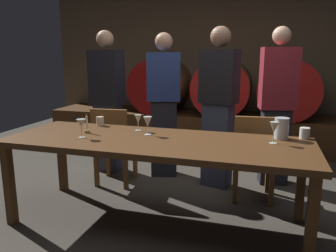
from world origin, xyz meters
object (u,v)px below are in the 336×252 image
(dining_table, at_px, (156,147))
(wine_glass_center_right, at_px, (148,122))
(candle_center, at_px, (87,128))
(wine_glass_center_left, at_px, (138,120))
(wine_barrel_right, at_px, (287,89))
(chair_left, at_px, (113,143))
(pitcher, at_px, (282,128))
(wine_glass_far_right, at_px, (274,128))
(wine_barrel_left, at_px, (162,86))
(chair_right, at_px, (254,154))
(guest_center_left, at_px, (164,105))
(cup_left, at_px, (100,121))
(guest_center_right, at_px, (218,107))
(guest_far_right, at_px, (277,106))
(guest_far_left, at_px, (107,101))
(wine_glass_far_left, at_px, (81,124))
(wine_barrel_center, at_px, (223,87))
(cup_right, at_px, (305,133))

(dining_table, distance_m, wine_glass_center_right, 0.26)
(candle_center, bearing_deg, wine_glass_center_left, 27.89)
(wine_barrel_right, relative_size, chair_left, 1.07)
(pitcher, height_order, wine_glass_far_right, pitcher)
(wine_barrel_left, relative_size, wine_glass_center_right, 5.78)
(pitcher, bearing_deg, chair_left, 168.48)
(candle_center, xyz_separation_m, wine_glass_center_left, (0.41, 0.22, 0.06))
(wine_glass_center_right, distance_m, wine_glass_far_right, 1.06)
(chair_right, height_order, guest_center_left, guest_center_left)
(wine_glass_center_left, bearing_deg, guest_center_left, 91.56)
(dining_table, distance_m, cup_left, 0.82)
(guest_center_right, relative_size, guest_far_right, 1.00)
(wine_barrel_right, bearing_deg, chair_right, -100.39)
(guest_far_left, xyz_separation_m, wine_glass_far_left, (0.38, -1.23, -0.02))
(wine_barrel_right, relative_size, wine_glass_center_left, 6.30)
(guest_far_right, xyz_separation_m, cup_left, (-1.70, -0.88, -0.10))
(wine_glass_far_left, bearing_deg, wine_glass_center_right, 27.11)
(wine_barrel_right, xyz_separation_m, pitcher, (-0.15, -2.38, -0.11))
(wine_glass_far_left, bearing_deg, guest_center_left, 75.10)
(guest_far_left, xyz_separation_m, cup_left, (0.29, -0.74, -0.09))
(guest_far_right, distance_m, wine_glass_far_right, 1.11)
(wine_barrel_center, xyz_separation_m, guest_far_left, (-1.20, -1.60, -0.06))
(chair_left, xyz_separation_m, cup_right, (1.92, -0.29, 0.31))
(pitcher, bearing_deg, wine_glass_far_left, -164.51)
(wine_barrel_left, distance_m, pitcher, 2.99)
(wine_glass_far_right, bearing_deg, cup_left, 172.28)
(chair_left, bearing_deg, wine_glass_far_left, 92.76)
(wine_barrel_right, bearing_deg, candle_center, -124.49)
(guest_far_left, distance_m, wine_glass_center_left, 1.12)
(dining_table, xyz_separation_m, candle_center, (-0.67, 0.05, 0.11))
(wine_barrel_right, distance_m, dining_table, 2.96)
(wine_glass_center_left, distance_m, cup_right, 1.46)
(candle_center, bearing_deg, cup_right, 10.36)
(wine_barrel_center, xyz_separation_m, chair_left, (-0.93, -2.03, -0.45))
(dining_table, bearing_deg, wine_glass_far_right, 9.17)
(candle_center, height_order, pitcher, same)
(wine_barrel_left, relative_size, chair_left, 1.07)
(chair_left, bearing_deg, chair_right, 175.24)
(wine_barrel_left, height_order, wine_glass_center_right, wine_barrel_left)
(chair_right, xyz_separation_m, wine_glass_center_right, (-0.91, -0.54, 0.38))
(guest_center_left, height_order, cup_left, guest_center_left)
(wine_barrel_right, bearing_deg, dining_table, -113.05)
(wine_barrel_right, distance_m, cup_right, 2.33)
(guest_far_left, height_order, cup_right, guest_far_left)
(guest_center_right, distance_m, cup_right, 1.02)
(wine_barrel_center, height_order, chair_left, wine_barrel_center)
(guest_center_right, bearing_deg, wine_barrel_right, -99.36)
(wine_barrel_center, distance_m, cup_left, 2.52)
(guest_center_right, relative_size, wine_glass_far_left, 10.72)
(pitcher, height_order, wine_glass_center_right, pitcher)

